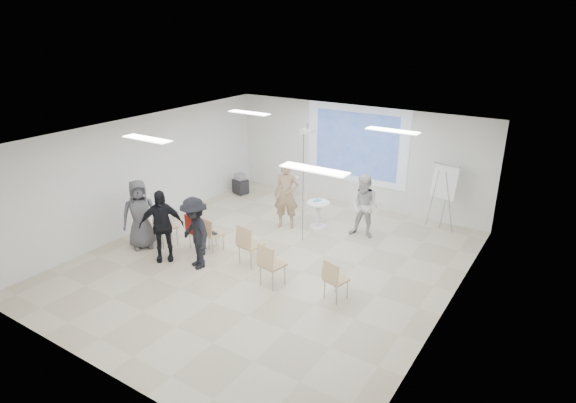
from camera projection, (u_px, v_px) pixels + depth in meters
The scene contains 30 objects.
floor at pixel (269, 264), 11.22m from camera, with size 8.00×9.00×0.10m, color beige.
ceiling at pixel (267, 133), 10.12m from camera, with size 8.00×9.00×0.10m, color white.
wall_back at pixel (356, 156), 14.24m from camera, with size 8.00×0.10×3.00m, color silver.
wall_left at pixel (143, 172), 12.72m from camera, with size 0.10×9.00×3.00m, color silver.
wall_right at pixel (453, 245), 8.62m from camera, with size 0.10×9.00×3.00m, color silver.
projection_halo at pixel (356, 145), 14.07m from camera, with size 3.20×0.01×2.30m, color silver.
projection_image at pixel (356, 145), 14.05m from camera, with size 2.60×0.01×1.90m, color #2F50A1.
pedestal_table at pixel (318, 213), 12.89m from camera, with size 0.62×0.62×0.76m.
player_left at pixel (286, 191), 12.73m from camera, with size 0.76×0.51×2.08m, color tan.
player_right at pixel (365, 203), 12.20m from camera, with size 0.88×0.71×1.84m, color silver.
controller_left at pixel (297, 178), 12.72m from camera, with size 0.04×0.11×0.04m, color white.
controller_right at pixel (363, 187), 12.37m from camera, with size 0.04×0.13×0.04m, color silver.
chair_far_left at pixel (163, 224), 11.81m from camera, with size 0.61×0.63×0.98m.
chair_left_mid at pixel (196, 230), 11.62m from camera, with size 0.49×0.52×0.87m.
chair_left_inner at pixel (211, 232), 11.59m from camera, with size 0.48×0.50×0.83m.
chair_center at pixel (248, 242), 10.84m from camera, with size 0.52×0.55×0.98m.
chair_right_inner at pixel (270, 262), 9.97m from camera, with size 0.53×0.56×0.97m.
chair_right_far at pixel (334, 277), 9.51m from camera, with size 0.50×0.52×0.86m.
red_jacket at pixel (192, 225), 11.42m from camera, with size 0.45×0.10×0.43m, color #B21E15.
laptop at pixel (214, 232), 11.66m from camera, with size 0.31×0.22×0.02m, color black.
audience_left at pixel (161, 221), 10.98m from camera, with size 1.14×0.69×1.97m, color black.
audience_mid at pixel (195, 229), 10.65m from camera, with size 1.23×0.67×1.90m, color black.
audience_outer at pixel (139, 210), 11.60m from camera, with size 0.95×0.62×1.94m, color #545358.
flipchart_easel at pixel (445, 182), 12.47m from camera, with size 0.78×0.60×1.82m.
av_cart at pixel (240, 184), 15.47m from camera, with size 0.52×0.46×0.67m.
ceiling_projector at pixel (307, 137), 11.37m from camera, with size 0.30×0.25×3.00m.
fluor_panel_nw at pixel (249, 113), 12.73m from camera, with size 1.20×0.30×0.02m, color white.
fluor_panel_ne at pixel (393, 131), 10.70m from camera, with size 1.20×0.30×0.02m, color white.
fluor_panel_sw at pixel (147, 139), 9.98m from camera, with size 1.20×0.30×0.02m, color white.
fluor_panel_se at pixel (314, 169), 7.95m from camera, with size 1.20×0.30×0.02m, color white.
Camera 1 is at (5.76, -8.14, 5.31)m, focal length 30.00 mm.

